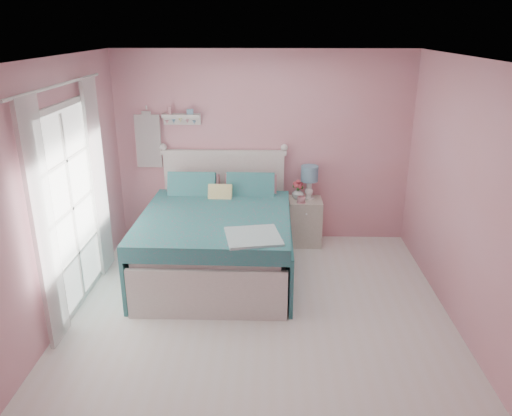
{
  "coord_description": "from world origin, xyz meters",
  "views": [
    {
      "loc": [
        0.1,
        -4.42,
        2.88
      ],
      "look_at": [
        -0.06,
        1.2,
        0.81
      ],
      "focal_mm": 35.0,
      "sensor_mm": 36.0,
      "label": 1
    }
  ],
  "objects_px": {
    "bed": "(217,239)",
    "nightstand": "(305,221)",
    "teacup": "(301,200)",
    "table_lamp": "(309,176)",
    "vase": "(298,193)"
  },
  "relations": [
    {
      "from": "vase",
      "to": "table_lamp",
      "type": "bearing_deg",
      "value": -0.17
    },
    {
      "from": "nightstand",
      "to": "table_lamp",
      "type": "xyz_separation_m",
      "value": [
        0.04,
        0.04,
        0.64
      ]
    },
    {
      "from": "nightstand",
      "to": "vase",
      "type": "relative_size",
      "value": 3.84
    },
    {
      "from": "table_lamp",
      "to": "vase",
      "type": "xyz_separation_m",
      "value": [
        -0.15,
        0.0,
        -0.24
      ]
    },
    {
      "from": "bed",
      "to": "nightstand",
      "type": "relative_size",
      "value": 3.45
    },
    {
      "from": "nightstand",
      "to": "table_lamp",
      "type": "bearing_deg",
      "value": 45.63
    },
    {
      "from": "nightstand",
      "to": "table_lamp",
      "type": "distance_m",
      "value": 0.65
    },
    {
      "from": "table_lamp",
      "to": "nightstand",
      "type": "bearing_deg",
      "value": -134.37
    },
    {
      "from": "vase",
      "to": "teacup",
      "type": "xyz_separation_m",
      "value": [
        0.04,
        -0.17,
        -0.04
      ]
    },
    {
      "from": "table_lamp",
      "to": "bed",
      "type": "bearing_deg",
      "value": -142.06
    },
    {
      "from": "teacup",
      "to": "bed",
      "type": "bearing_deg",
      "value": -144.93
    },
    {
      "from": "bed",
      "to": "table_lamp",
      "type": "distance_m",
      "value": 1.58
    },
    {
      "from": "bed",
      "to": "teacup",
      "type": "xyz_separation_m",
      "value": [
        1.06,
        0.74,
        0.26
      ]
    },
    {
      "from": "nightstand",
      "to": "teacup",
      "type": "height_order",
      "value": "teacup"
    },
    {
      "from": "bed",
      "to": "nightstand",
      "type": "height_order",
      "value": "bed"
    }
  ]
}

